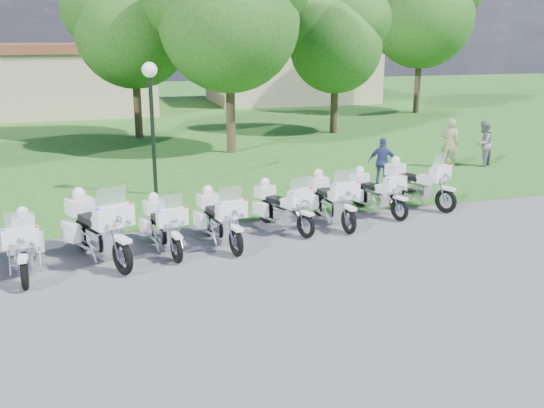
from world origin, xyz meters
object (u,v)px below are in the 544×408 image
object	(u,v)px
motorcycle_7	(376,191)
motorcycle_8	(416,182)
motorcycle_3	(163,224)
motorcycle_6	(331,198)
motorcycle_4	(219,217)
lamp_post	(151,95)
motorcycle_1	(24,244)
motorcycle_2	(97,227)
bystander_a	(450,143)
bystander_b	(483,144)
motorcycle_5	(282,205)
bystander_c	(382,163)

from	to	relation	value
motorcycle_7	motorcycle_8	distance (m)	1.46
motorcycle_3	motorcycle_6	world-z (taller)	motorcycle_6
motorcycle_4	lamp_post	size ratio (longest dim) A/B	0.57
motorcycle_7	motorcycle_1	bearing A→B (deg)	-5.73
motorcycle_2	motorcycle_8	size ratio (longest dim) A/B	1.11
motorcycle_6	bystander_a	size ratio (longest dim) A/B	1.30
bystander_a	bystander_b	size ratio (longest dim) A/B	1.06
motorcycle_4	motorcycle_5	size ratio (longest dim) A/B	1.09
motorcycle_1	motorcycle_7	world-z (taller)	motorcycle_1
motorcycle_8	bystander_b	size ratio (longest dim) A/B	1.33
motorcycle_4	motorcycle_6	world-z (taller)	motorcycle_6
motorcycle_6	bystander_c	size ratio (longest dim) A/B	1.48
motorcycle_2	bystander_a	bearing A→B (deg)	-178.14
motorcycle_3	bystander_c	size ratio (longest dim) A/B	1.37
bystander_b	bystander_a	bearing A→B (deg)	-36.48
motorcycle_3	motorcycle_7	world-z (taller)	motorcycle_3
motorcycle_7	lamp_post	world-z (taller)	lamp_post
motorcycle_4	bystander_a	bearing A→B (deg)	-159.87
motorcycle_3	motorcycle_7	xyz separation A→B (m)	(5.85, 1.31, -0.00)
motorcycle_2	motorcycle_6	distance (m)	5.84
motorcycle_4	bystander_a	xyz separation A→B (m)	(9.66, 5.70, 0.25)
motorcycle_4	bystander_c	bearing A→B (deg)	-158.11
motorcycle_8	lamp_post	xyz separation A→B (m)	(-6.90, 3.27, 2.31)
motorcycle_7	lamp_post	xyz separation A→B (m)	(-5.49, 3.63, 2.37)
motorcycle_1	motorcycle_3	bearing A→B (deg)	-172.83
motorcycle_8	motorcycle_7	bearing A→B (deg)	-10.49
motorcycle_6	motorcycle_8	size ratio (longest dim) A/B	1.04
motorcycle_3	motorcycle_1	bearing A→B (deg)	0.09
motorcycle_4	bystander_b	size ratio (longest dim) A/B	1.34
motorcycle_5	bystander_b	xyz separation A→B (m)	(9.25, 4.94, 0.23)
motorcycle_1	motorcycle_6	size ratio (longest dim) A/B	0.96
lamp_post	motorcycle_1	bearing A→B (deg)	-120.38
bystander_b	bystander_c	world-z (taller)	bystander_b
motorcycle_5	motorcycle_8	distance (m)	4.38
motorcycle_4	motorcycle_8	distance (m)	6.17
motorcycle_1	bystander_a	size ratio (longest dim) A/B	1.25
motorcycle_2	motorcycle_6	world-z (taller)	motorcycle_2
motorcycle_3	motorcycle_8	size ratio (longest dim) A/B	0.97
motorcycle_2	motorcycle_6	size ratio (longest dim) A/B	1.07
motorcycle_6	lamp_post	world-z (taller)	lamp_post
motorcycle_7	bystander_a	world-z (taller)	bystander_a
motorcycle_4	lamp_post	world-z (taller)	lamp_post
motorcycle_5	bystander_b	distance (m)	10.49
motorcycle_3	bystander_b	distance (m)	13.48
motorcycle_4	motorcycle_6	size ratio (longest dim) A/B	0.97
motorcycle_3	motorcycle_8	bearing A→B (deg)	-177.53
motorcycle_6	bystander_b	bearing A→B (deg)	-154.17
motorcycle_3	bystander_b	size ratio (longest dim) A/B	1.28
motorcycle_7	motorcycle_8	size ratio (longest dim) A/B	0.94
motorcycle_7	bystander_c	distance (m)	2.99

